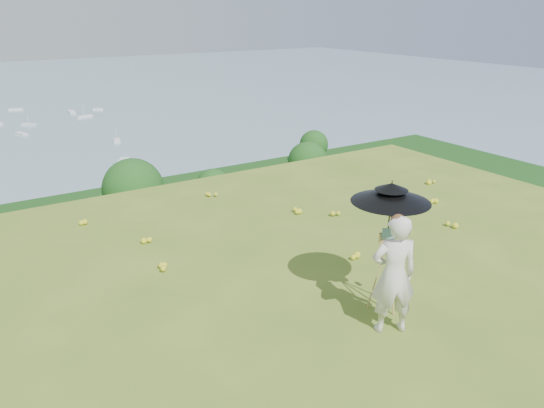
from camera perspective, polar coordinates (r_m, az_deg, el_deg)
ground at (r=9.72m, az=12.16°, el=-7.47°), size 14.00×14.00×0.00m
forest_slope at (r=53.28m, az=-19.53°, el=-20.01°), size 140.00×56.00×22.00m
shoreline_tier at (r=90.75m, az=-25.16°, el=-8.30°), size 170.00×28.00×8.00m
slope_trees at (r=45.81m, az=-21.57°, el=-6.39°), size 110.00×50.00×6.00m
harbor_town at (r=88.05m, az=-25.78°, el=-4.57°), size 110.00×22.00×5.00m
wildflowers at (r=9.85m, az=11.17°, el=-6.61°), size 10.00×10.50×0.12m
painter at (r=7.76m, az=12.95°, el=-7.43°), size 0.78×0.67×1.82m
field_easel at (r=8.39m, az=12.14°, el=-6.78°), size 0.73×0.73×1.40m
sun_umbrella at (r=8.04m, az=12.55°, el=-0.76°), size 1.55×1.55×0.96m
painter_cap at (r=7.41m, az=13.47°, el=-1.54°), size 0.28×0.31×0.10m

